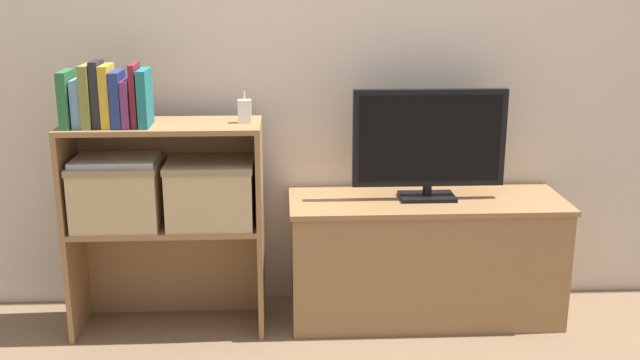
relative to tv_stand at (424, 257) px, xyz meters
name	(u,v)px	position (x,y,z in m)	size (l,w,h in m)	color
ground_plane	(322,339)	(-0.43, -0.20, -0.26)	(16.00, 16.00, 0.00)	brown
wall_back	(317,20)	(-0.43, 0.23, 0.94)	(10.00, 0.05, 2.40)	beige
tv_stand	(424,257)	(0.00, 0.00, 0.00)	(1.11, 0.41, 0.51)	olive
tv	(429,141)	(0.00, 0.00, 0.49)	(0.60, 0.14, 0.44)	black
bookshelf_lower_tier	(171,256)	(-1.03, 0.01, 0.02)	(0.75, 0.30, 0.44)	olive
bookshelf_upper_tier	(165,157)	(-1.03, 0.01, 0.44)	(0.75, 0.30, 0.40)	olive
book_forest	(67,99)	(-1.36, -0.09, 0.68)	(0.03, 0.16, 0.21)	#286638
book_skyblue	(79,103)	(-1.32, -0.09, 0.67)	(0.03, 0.12, 0.18)	#709ECC
book_olive	(89,96)	(-1.28, -0.09, 0.69)	(0.03, 0.15, 0.23)	olive
book_charcoal	(98,94)	(-1.25, -0.09, 0.70)	(0.03, 0.13, 0.24)	#232328
book_mustard	(108,96)	(-1.22, -0.09, 0.69)	(0.03, 0.14, 0.23)	gold
book_navy	(118,99)	(-1.18, -0.09, 0.68)	(0.04, 0.15, 0.20)	navy
book_plum	(128,103)	(-1.14, -0.09, 0.67)	(0.03, 0.15, 0.17)	#6B2D66
book_maroon	(135,95)	(-1.12, -0.09, 0.69)	(0.02, 0.13, 0.23)	maroon
book_teal	(145,98)	(-1.08, -0.09, 0.69)	(0.03, 0.15, 0.21)	#1E7075
baby_monitor	(245,111)	(-0.72, -0.05, 0.62)	(0.05, 0.04, 0.12)	white
storage_basket_left	(118,191)	(-1.21, -0.06, 0.32)	(0.33, 0.27, 0.25)	tan
storage_basket_right	(211,190)	(-0.86, -0.06, 0.32)	(0.33, 0.27, 0.25)	tan
laptop	(116,160)	(-1.21, -0.06, 0.44)	(0.32, 0.22, 0.02)	#BCBCC1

